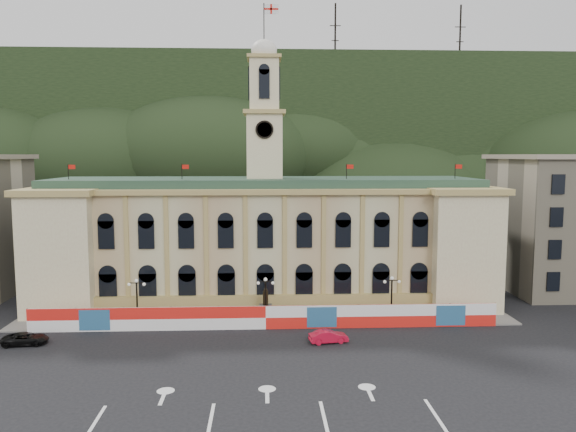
{
  "coord_description": "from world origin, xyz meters",
  "views": [
    {
      "loc": [
        -0.29,
        -43.36,
        18.49
      ],
      "look_at": [
        2.51,
        18.0,
        11.83
      ],
      "focal_mm": 35.0,
      "sensor_mm": 36.0,
      "label": 1
    }
  ],
  "objects_px": {
    "lamp_center": "(266,296)",
    "red_sedan": "(328,337)",
    "black_suv": "(25,339)",
    "statue": "(266,310)"
  },
  "relations": [
    {
      "from": "lamp_center",
      "to": "red_sedan",
      "type": "distance_m",
      "value": 9.44
    },
    {
      "from": "lamp_center",
      "to": "black_suv",
      "type": "bearing_deg",
      "value": -165.83
    },
    {
      "from": "lamp_center",
      "to": "red_sedan",
      "type": "height_order",
      "value": "lamp_center"
    },
    {
      "from": "statue",
      "to": "black_suv",
      "type": "xyz_separation_m",
      "value": [
        -23.58,
        -6.95,
        -0.59
      ]
    },
    {
      "from": "statue",
      "to": "red_sedan",
      "type": "height_order",
      "value": "statue"
    },
    {
      "from": "statue",
      "to": "black_suv",
      "type": "relative_size",
      "value": 0.82
    },
    {
      "from": "lamp_center",
      "to": "red_sedan",
      "type": "xyz_separation_m",
      "value": [
        6.17,
        -6.72,
        -2.44
      ]
    },
    {
      "from": "statue",
      "to": "black_suv",
      "type": "distance_m",
      "value": 24.59
    },
    {
      "from": "statue",
      "to": "black_suv",
      "type": "height_order",
      "value": "statue"
    },
    {
      "from": "statue",
      "to": "black_suv",
      "type": "bearing_deg",
      "value": -163.57
    }
  ]
}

